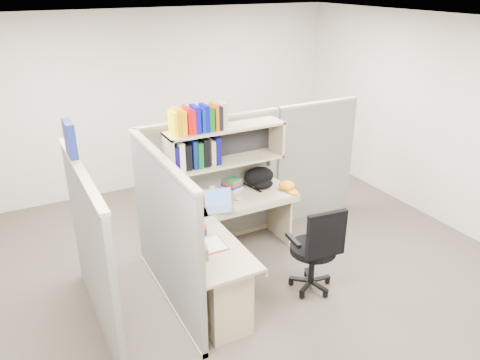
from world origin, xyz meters
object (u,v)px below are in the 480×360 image
backpack (261,178)px  snack_canister (202,230)px  task_chair (314,262)px  laptop (220,201)px  desk (224,267)px

backpack → snack_canister: backpack is taller
backpack → task_chair: bearing=-87.3°
laptop → snack_canister: (-0.39, -0.41, -0.06)m
backpack → task_chair: task_chair is taller
desk → task_chair: (0.93, -0.25, -0.08)m
snack_canister → backpack: bearing=33.7°
desk → backpack: 1.44m
task_chair → laptop: bearing=126.7°
desk → laptop: bearing=67.6°
snack_canister → task_chair: 1.23m
laptop → desk: bearing=-98.5°
desk → task_chair: 0.96m
laptop → task_chair: (0.66, -0.89, -0.47)m
backpack → task_chair: 1.31m
task_chair → backpack: bearing=87.5°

